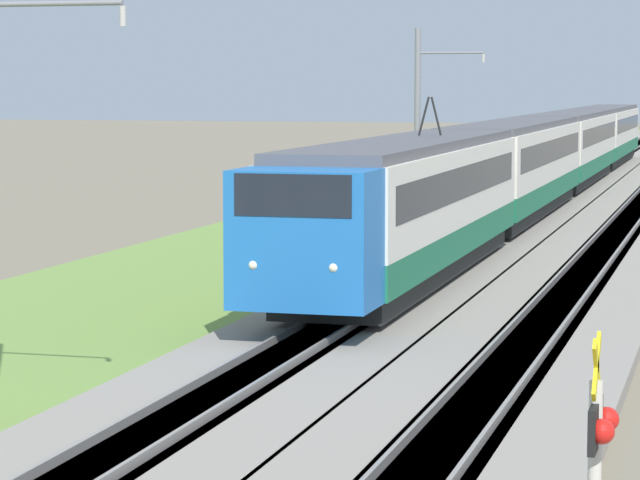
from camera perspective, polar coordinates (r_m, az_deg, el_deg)
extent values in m
cube|color=gray|center=(63.27, 7.85, 1.02)|extent=(240.00, 4.40, 0.30)
cube|color=gray|center=(62.85, 11.76, 0.92)|extent=(240.00, 4.40, 0.30)
cube|color=#4C4238|center=(63.27, 7.85, 1.02)|extent=(240.00, 1.57, 0.30)
cube|color=gray|center=(63.32, 7.38, 1.24)|extent=(240.00, 0.07, 0.15)
cube|color=gray|center=(63.18, 8.34, 1.22)|extent=(240.00, 0.07, 0.15)
cube|color=#4C4238|center=(62.85, 11.76, 0.92)|extent=(240.00, 1.57, 0.30)
cube|color=gray|center=(62.87, 11.28, 1.14)|extent=(240.00, 0.07, 0.15)
cube|color=olive|center=(64.48, 2.01, 1.09)|extent=(240.00, 8.84, 0.12)
cube|color=blue|center=(30.25, -0.55, 0.06)|extent=(1.82, 2.85, 2.77)
cube|color=black|center=(29.90, -0.70, 1.77)|extent=(1.31, 2.37, 0.83)
sphere|color=#F2EAC6|center=(29.72, -2.52, -0.94)|extent=(0.20, 0.20, 0.20)
sphere|color=#F2EAC6|center=(29.26, 0.52, -1.05)|extent=(0.20, 0.20, 0.20)
cube|color=#196B47|center=(39.92, 3.37, 0.03)|extent=(18.01, 2.97, 0.78)
cube|color=silver|center=(39.80, 3.38, 2.01)|extent=(18.01, 2.97, 1.99)
cube|color=black|center=(39.79, 3.39, 2.24)|extent=(16.57, 2.99, 0.84)
cube|color=#515156|center=(39.74, 3.39, 3.63)|extent=(18.01, 2.73, 0.25)
cube|color=black|center=(39.99, 3.37, -0.92)|extent=(17.11, 2.52, 0.55)
cylinder|color=black|center=(33.16, -0.14, -2.05)|extent=(0.86, 0.12, 0.86)
cylinder|color=black|center=(32.89, 1.65, -2.12)|extent=(0.86, 0.12, 0.86)
cube|color=#196B47|center=(59.08, 7.34, 1.89)|extent=(19.83, 2.97, 0.78)
cube|color=silver|center=(59.00, 7.36, 3.24)|extent=(19.83, 2.97, 1.99)
cube|color=black|center=(59.00, 7.36, 3.39)|extent=(18.24, 2.99, 0.84)
cube|color=#515156|center=(58.96, 7.37, 4.32)|extent=(19.83, 2.73, 0.25)
cube|color=black|center=(59.13, 7.33, 1.25)|extent=(18.84, 2.52, 0.55)
cube|color=#196B47|center=(79.33, 9.43, 2.87)|extent=(19.83, 2.97, 0.78)
cube|color=silver|center=(79.27, 9.45, 3.87)|extent=(19.83, 2.97, 1.99)
cube|color=black|center=(79.26, 9.45, 3.99)|extent=(18.24, 2.99, 0.84)
cube|color=#515156|center=(79.24, 9.46, 4.68)|extent=(19.83, 2.73, 0.25)
cube|color=black|center=(79.36, 9.42, 2.39)|extent=(18.84, 2.52, 0.55)
cube|color=#196B47|center=(99.64, 10.67, 3.45)|extent=(19.83, 2.97, 0.78)
cube|color=silver|center=(99.60, 10.68, 4.25)|extent=(19.83, 2.97, 1.99)
cube|color=black|center=(99.59, 10.69, 4.34)|extent=(18.24, 2.99, 0.84)
cube|color=#515156|center=(99.57, 10.70, 4.89)|extent=(19.83, 2.73, 0.25)
cube|color=black|center=(99.67, 10.66, 3.07)|extent=(18.84, 2.52, 0.55)
cylinder|color=black|center=(42.40, 3.93, 4.68)|extent=(0.06, 0.33, 1.08)
cylinder|color=black|center=(42.33, 4.40, 4.67)|extent=(0.06, 0.33, 1.08)
cube|color=black|center=(33.15, 0.75, -3.58)|extent=(0.10, 0.10, 0.00)
cube|color=black|center=(12.19, 10.33, -6.86)|extent=(0.70, 0.06, 0.36)
sphere|color=red|center=(12.40, 10.75, -6.65)|extent=(0.20, 0.20, 0.20)
sphere|color=red|center=(11.96, 10.57, -7.10)|extent=(0.20, 0.20, 0.20)
cube|color=yellow|center=(12.09, 10.37, -4.68)|extent=(0.49, 0.03, 0.49)
cube|color=yellow|center=(12.09, 10.37, -4.68)|extent=(0.49, 0.03, 0.49)
cylinder|color=slate|center=(23.44, -10.18, 8.75)|extent=(0.08, 2.40, 0.08)
cylinder|color=#B2ADA8|center=(22.94, -7.44, 8.36)|extent=(0.10, 0.10, 0.30)
cylinder|color=slate|center=(55.38, 3.68, 4.10)|extent=(0.22, 0.22, 7.48)
cylinder|color=slate|center=(55.13, 4.93, 7.04)|extent=(0.08, 2.40, 0.08)
cylinder|color=#B2ADA8|center=(54.92, 6.17, 6.82)|extent=(0.10, 0.10, 0.30)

